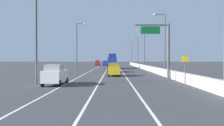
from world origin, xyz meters
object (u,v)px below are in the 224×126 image
lamp_post_right_fourth (137,50)px  car_red_1 (98,63)px  lamp_post_right_fifth (131,52)px  car_black_5 (112,67)px  car_yellow_4 (114,70)px  box_truck (112,62)px  lamp_post_right_near (223,16)px  lamp_post_right_second (163,39)px  car_white_3 (55,75)px  speed_advisory_sign (185,68)px  lamp_post_left_mid (78,44)px  car_blue_0 (105,63)px  lamp_post_left_near (38,27)px  car_gray_2 (107,63)px  lamp_post_right_third (143,46)px  overhead_sign_gantry (163,44)px

lamp_post_right_fourth → car_red_1: (-15.14, 7.56, -5.07)m
lamp_post_right_fifth → car_black_5: size_ratio=2.24×
car_yellow_4 → car_black_5: car_yellow_4 is taller
lamp_post_right_fourth → box_truck: 22.75m
lamp_post_right_near → lamp_post_right_second: bearing=89.5°
car_red_1 → car_white_3: (0.28, -68.05, 0.00)m
lamp_post_right_second → box_truck: 25.47m
speed_advisory_sign → lamp_post_right_second: bearing=84.6°
lamp_post_left_mid → car_blue_0: lamp_post_left_mid is taller
lamp_post_right_near → lamp_post_right_second: (0.19, 21.93, 0.00)m
lamp_post_left_near → car_gray_2: size_ratio=2.25×
lamp_post_right_fourth → car_white_3: 62.49m
speed_advisory_sign → lamp_post_right_third: 39.45m
car_red_1 → lamp_post_left_near: bearing=-91.4°
lamp_post_right_fifth → car_blue_0: 21.77m
lamp_post_right_fifth → car_blue_0: (-11.64, -17.65, -5.15)m
lamp_post_right_near → overhead_sign_gantry: bearing=98.4°
speed_advisory_sign → car_red_1: size_ratio=0.64×
speed_advisory_sign → lamp_post_right_second: size_ratio=0.28×
speed_advisory_sign → lamp_post_right_fifth: lamp_post_right_fifth is taller
lamp_post_right_fifth → car_gray_2: size_ratio=2.25×
lamp_post_right_near → box_truck: bearing=101.1°
lamp_post_right_fifth → car_white_3: (-14.43, -82.42, -5.07)m
lamp_post_left_near → car_gray_2: 75.57m
lamp_post_right_third → box_truck: bearing=170.0°
car_gray_2 → box_truck: 35.99m
car_blue_0 → car_yellow_4: size_ratio=1.05×
lamp_post_right_fourth → lamp_post_left_near: bearing=-105.7°
overhead_sign_gantry → lamp_post_left_near: lamp_post_left_near is taller
car_yellow_4 → box_truck: box_truck is taller
overhead_sign_gantry → lamp_post_left_mid: size_ratio=0.70×
lamp_post_right_fifth → lamp_post_left_mid: same height
lamp_post_right_near → car_gray_2: (-11.58, 81.23, -5.14)m
lamp_post_right_fifth → car_blue_0: size_ratio=2.53×
lamp_post_right_fourth → lamp_post_right_fifth: 21.93m
speed_advisory_sign → lamp_post_right_fourth: (1.63, 61.12, 4.37)m
lamp_post_right_fifth → car_black_5: (-8.63, -59.57, -5.17)m
overhead_sign_gantry → lamp_post_left_near: bearing=-155.4°
car_red_1 → car_black_5: size_ratio=0.97×
lamp_post_right_third → car_black_5: size_ratio=2.24×
lamp_post_right_second → car_blue_0: bearing=104.1°
lamp_post_right_second → lamp_post_left_near: same height
lamp_post_right_near → car_red_1: size_ratio=2.30×
lamp_post_right_fifth → car_blue_0: lamp_post_right_fifth is taller
overhead_sign_gantry → lamp_post_right_fourth: lamp_post_right_fourth is taller
lamp_post_left_near → car_yellow_4: bearing=55.0°
speed_advisory_sign → lamp_post_right_second: lamp_post_right_second is taller
car_black_5 → lamp_post_left_mid: bearing=151.5°
lamp_post_right_second → speed_advisory_sign: bearing=-95.4°
car_gray_2 → car_black_5: bearing=-87.1°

